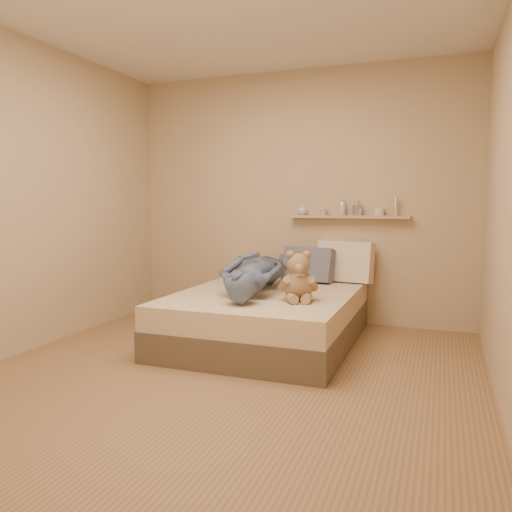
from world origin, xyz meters
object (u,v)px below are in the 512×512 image
at_px(teddy_bear, 298,280).
at_px(pillow_cream, 345,262).
at_px(person, 255,271).
at_px(pillow_grey, 308,265).
at_px(wall_shelf, 349,217).
at_px(dark_plush, 244,271).
at_px(bed, 267,317).
at_px(game_console, 241,282).

relative_size(teddy_bear, pillow_cream, 0.75).
bearing_deg(pillow_cream, teddy_bear, -98.62).
distance_m(teddy_bear, person, 0.58).
bearing_deg(pillow_grey, wall_shelf, 31.71).
bearing_deg(dark_plush, teddy_bear, -42.81).
xyz_separation_m(bed, pillow_grey, (0.20, 0.69, 0.40)).
distance_m(teddy_bear, pillow_grey, 0.99).
distance_m(pillow_grey, person, 0.75).
distance_m(game_console, pillow_grey, 1.24).
distance_m(game_console, person, 0.55).
distance_m(bed, pillow_cream, 1.08).
bearing_deg(person, pillow_cream, -138.36).
height_order(teddy_bear, pillow_cream, same).
xyz_separation_m(pillow_cream, person, (-0.66, -0.81, -0.02)).
xyz_separation_m(bed, pillow_cream, (0.54, 0.83, 0.43)).
relative_size(pillow_grey, person, 0.34).
bearing_deg(dark_plush, pillow_grey, 25.12).
height_order(game_console, pillow_grey, pillow_grey).
distance_m(game_console, dark_plush, 1.01).
distance_m(game_console, wall_shelf, 1.63).
bearing_deg(bed, person, 172.63).
height_order(bed, dark_plush, dark_plush).
xyz_separation_m(bed, dark_plush, (-0.39, 0.41, 0.34)).
relative_size(pillow_grey, wall_shelf, 0.42).
bearing_deg(game_console, dark_plush, 110.71).
height_order(game_console, dark_plush, dark_plush).
bearing_deg(pillow_grey, pillow_cream, 22.25).
relative_size(dark_plush, wall_shelf, 0.23).
bearing_deg(teddy_bear, dark_plush, 137.19).
bearing_deg(game_console, pillow_cream, 67.17).
xyz_separation_m(teddy_bear, pillow_cream, (0.17, 1.12, 0.03)).
distance_m(bed, teddy_bear, 0.61).
height_order(bed, game_console, game_console).
bearing_deg(pillow_grey, person, -115.33).
xyz_separation_m(teddy_bear, person, (-0.49, 0.31, 0.01)).
distance_m(teddy_bear, wall_shelf, 1.30).
xyz_separation_m(bed, person, (-0.12, 0.02, 0.40)).
bearing_deg(dark_plush, person, -56.01).
xyz_separation_m(person, wall_shelf, (0.67, 0.89, 0.47)).
relative_size(teddy_bear, person, 0.28).
relative_size(game_console, wall_shelf, 0.17).
distance_m(teddy_bear, pillow_cream, 1.13).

